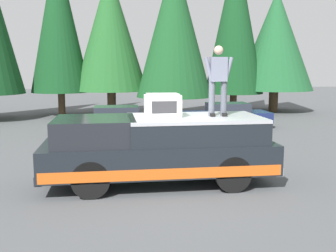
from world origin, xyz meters
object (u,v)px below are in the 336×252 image
person_on_truck_bed (218,79)px  parked_car_navy (226,115)px  compressor_unit (163,105)px  pickup_truck (159,149)px  parked_car_black (115,120)px

person_on_truck_bed → parked_car_navy: bearing=-17.8°
compressor_unit → person_on_truck_bed: person_on_truck_bed is taller
pickup_truck → parked_car_navy: 9.64m
parked_car_navy → parked_car_black: 5.28m
pickup_truck → person_on_truck_bed: bearing=-90.8°
compressor_unit → person_on_truck_bed: size_ratio=0.50×
parked_car_black → pickup_truck: bearing=-172.8°
person_on_truck_bed → parked_car_navy: (8.68, -2.79, -1.97)m
compressor_unit → parked_car_navy: (8.63, -4.14, -1.35)m
pickup_truck → person_on_truck_bed: person_on_truck_bed is taller
pickup_truck → parked_car_navy: (8.66, -4.23, -0.29)m
compressor_unit → parked_car_black: compressor_unit is taller
pickup_truck → parked_car_navy: size_ratio=1.35×
compressor_unit → pickup_truck: bearing=106.1°
pickup_truck → compressor_unit: bearing=-73.9°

